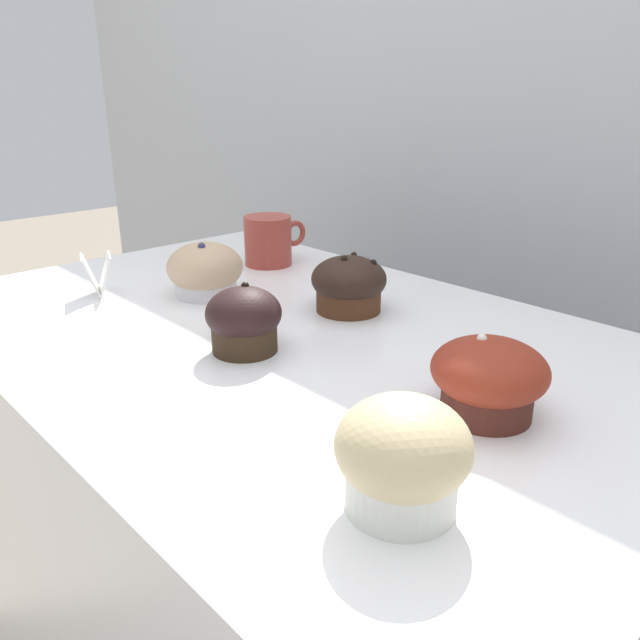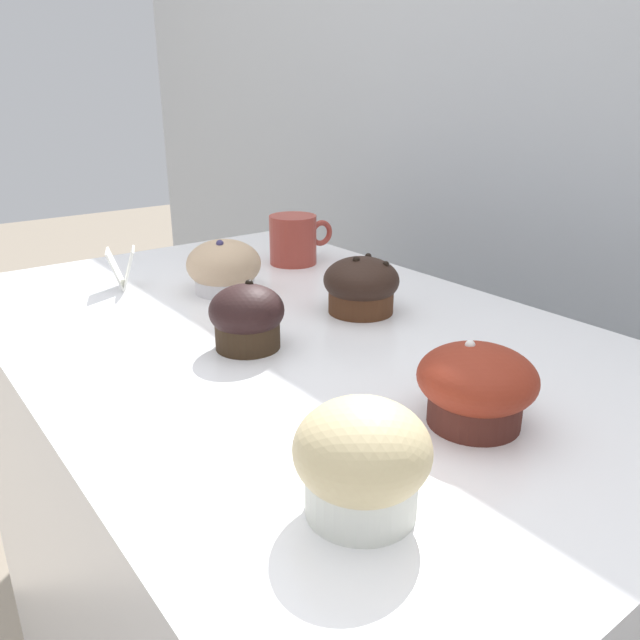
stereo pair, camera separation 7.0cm
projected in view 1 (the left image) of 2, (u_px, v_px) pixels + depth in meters
The scene contains 9 objects.
wall_back at pixel (522, 277), 1.20m from camera, with size 3.20×0.10×1.80m, color #B2B7BC.
display_counter at pixel (289, 618), 0.96m from camera, with size 1.00×0.64×0.95m, color white.
muffin_front_center at pixel (244, 320), 0.72m from camera, with size 0.09×0.09×0.08m.
muffin_back_left at pixel (491, 377), 0.58m from camera, with size 0.11×0.11×0.08m.
muffin_back_right at pixel (403, 456), 0.44m from camera, with size 0.10×0.10×0.09m.
muffin_front_left at pixel (349, 285), 0.85m from camera, with size 0.10×0.10×0.08m.
muffin_front_right at pixel (205, 271), 0.91m from camera, with size 0.11×0.11×0.08m.
coffee_cup at pixel (269, 239), 1.07m from camera, with size 0.08×0.12×0.08m.
price_card at pixel (98, 274), 0.91m from camera, with size 0.06×0.06×0.06m.
Camera 1 is at (0.57, -0.47, 1.24)m, focal length 35.00 mm.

